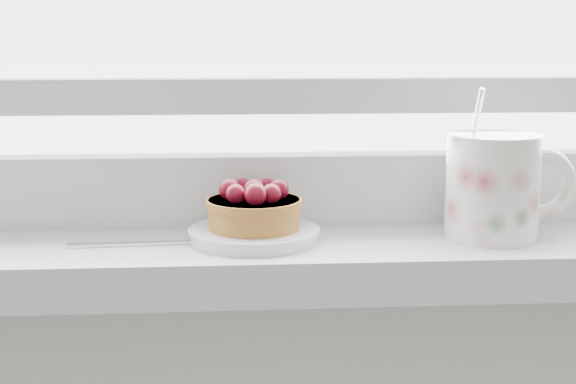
{
  "coord_description": "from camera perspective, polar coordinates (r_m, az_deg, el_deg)",
  "views": [
    {
      "loc": [
        -0.08,
        1.15,
        1.13
      ],
      "look_at": [
        -0.02,
        1.88,
        0.99
      ],
      "focal_mm": 50.0,
      "sensor_mm": 36.0,
      "label": 1
    }
  ],
  "objects": [
    {
      "name": "raspberry_tart",
      "position": [
        0.75,
        -2.44,
        -1.12
      ],
      "size": [
        0.09,
        0.09,
        0.05
      ],
      "color": "#985B21",
      "rests_on": "saucer"
    },
    {
      "name": "saucer",
      "position": [
        0.75,
        -2.42,
        -3.03
      ],
      "size": [
        0.12,
        0.12,
        0.01
      ],
      "primitive_type": "cylinder",
      "color": "white",
      "rests_on": "windowsill"
    },
    {
      "name": "floral_mug",
      "position": [
        0.78,
        14.58,
        0.55
      ],
      "size": [
        0.13,
        0.09,
        0.14
      ],
      "color": "white",
      "rests_on": "windowsill"
    },
    {
      "name": "fork",
      "position": [
        0.75,
        -9.14,
        -3.59
      ],
      "size": [
        0.17,
        0.02,
        0.0
      ],
      "color": "silver",
      "rests_on": "windowsill"
    }
  ]
}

